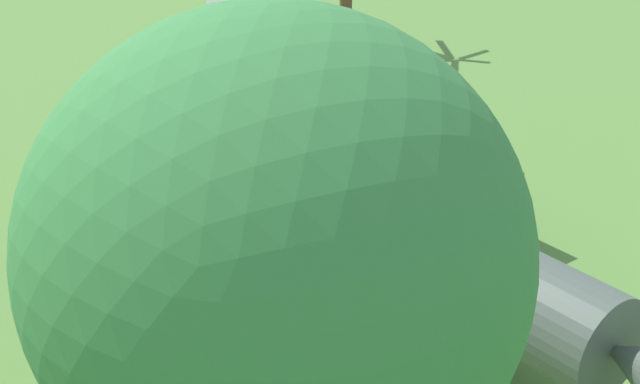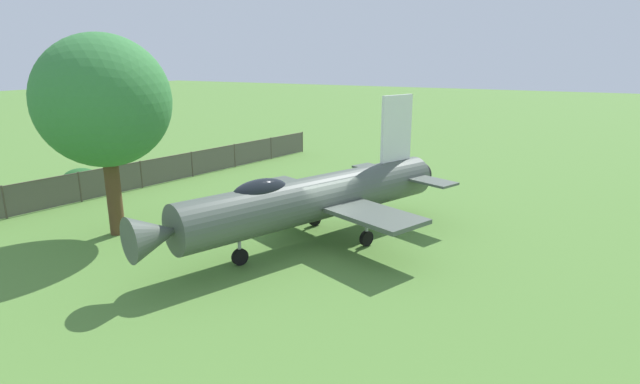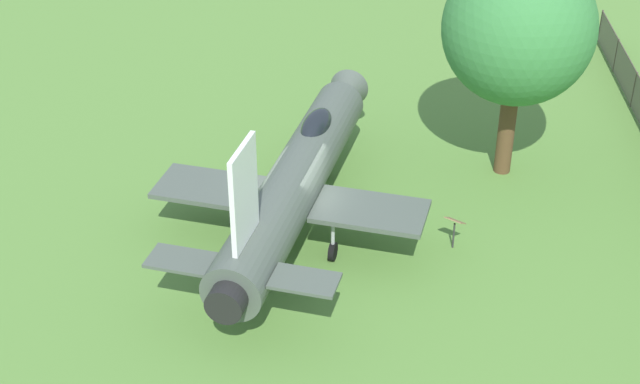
{
  "view_description": "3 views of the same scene",
  "coord_description": "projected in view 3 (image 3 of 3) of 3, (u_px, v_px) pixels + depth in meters",
  "views": [
    {
      "loc": [
        7.49,
        -14.76,
        10.04
      ],
      "look_at": [
        -1.39,
        0.75,
        1.66
      ],
      "focal_mm": 52.92,
      "sensor_mm": 36.0,
      "label": 1
    },
    {
      "loc": [
        16.51,
        8.72,
        7.12
      ],
      "look_at": [
        1.03,
        0.67,
        2.37
      ],
      "focal_mm": 28.15,
      "sensor_mm": 36.0,
      "label": 2
    },
    {
      "loc": [
        -24.57,
        2.2,
        16.77
      ],
      "look_at": [
        -0.59,
        -0.74,
        1.8
      ],
      "focal_mm": 51.59,
      "sensor_mm": 36.0,
      "label": 3
    }
  ],
  "objects": [
    {
      "name": "display_jet",
      "position": [
        298.0,
        177.0,
        29.12
      ],
      "size": [
        13.19,
        8.72,
        5.52
      ],
      "rotation": [
        0.0,
        0.0,
        5.9
      ],
      "color": "#4C564C",
      "rests_on": "ground_plane"
    },
    {
      "name": "ground_plane",
      "position": [
        295.0,
        231.0,
        29.79
      ],
      "size": [
        200.0,
        200.0,
        0.0
      ],
      "primitive_type": "plane",
      "color": "#568438"
    },
    {
      "name": "shade_tree",
      "position": [
        519.0,
        29.0,
        30.26
      ],
      "size": [
        5.21,
        5.08,
        8.0
      ],
      "color": "brown",
      "rests_on": "ground_plane"
    },
    {
      "name": "info_plaque",
      "position": [
        455.0,
        225.0,
        28.58
      ],
      "size": [
        0.7,
        0.71,
        1.14
      ],
      "color": "#333333",
      "rests_on": "ground_plane"
    }
  ]
}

